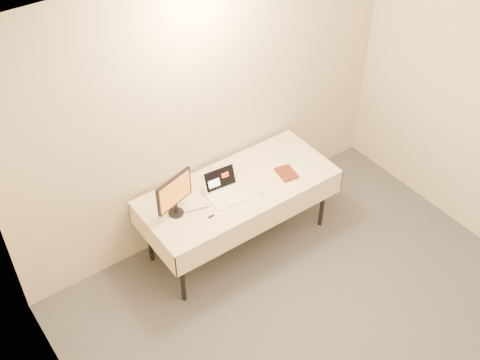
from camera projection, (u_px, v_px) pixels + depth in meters
back_wall at (209, 108)px, 5.41m from camera, size 4.00×0.10×2.70m
table at (239, 191)px, 5.57m from camera, size 1.86×0.81×0.74m
laptop at (225, 189)px, 5.41m from camera, size 0.36×0.35×0.22m
monitor at (174, 193)px, 5.10m from camera, size 0.39×0.17×0.41m
book at (280, 168)px, 5.56m from camera, size 0.16×0.05×0.21m
alarm_clock at (210, 174)px, 5.62m from camera, size 0.13×0.06×0.05m
clicker at (263, 193)px, 5.45m from camera, size 0.04×0.08×0.02m
paper_form at (294, 162)px, 5.79m from camera, size 0.20×0.30×0.00m
usb_dongle at (211, 216)px, 5.22m from camera, size 0.06×0.02×0.01m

